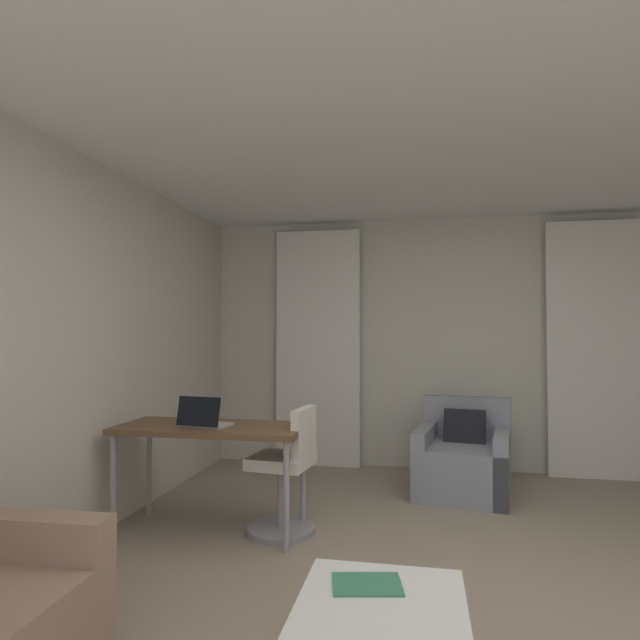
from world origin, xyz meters
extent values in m
plane|color=gray|center=(0.00, 0.00, 0.00)|extent=(12.00, 12.00, 0.00)
cube|color=beige|center=(0.00, 3.03, 1.30)|extent=(5.12, 0.06, 2.60)
cube|color=beige|center=(-2.53, 0.00, 1.30)|extent=(0.06, 6.12, 2.60)
cube|color=white|center=(0.00, 0.00, 2.63)|extent=(5.12, 6.12, 0.06)
cube|color=silver|center=(-1.38, 2.90, 1.25)|extent=(0.90, 0.06, 2.50)
cube|color=silver|center=(1.38, 2.90, 1.25)|extent=(0.90, 0.06, 2.50)
cube|color=#997A66|center=(-2.02, -0.60, 0.30)|extent=(0.81, 0.19, 0.60)
cube|color=gray|center=(0.07, 2.14, 0.22)|extent=(0.90, 0.97, 0.43)
cube|color=gray|center=(0.13, 2.48, 0.62)|extent=(0.78, 0.27, 0.37)
cube|color=gray|center=(0.38, 2.08, 0.29)|extent=(0.26, 0.85, 0.57)
cube|color=gray|center=(-0.25, 2.19, 0.29)|extent=(0.26, 0.85, 0.57)
cube|color=black|center=(0.09, 2.26, 0.53)|extent=(0.39, 0.26, 0.37)
cube|color=brown|center=(-1.75, 0.89, 0.73)|extent=(1.32, 0.59, 0.04)
cylinder|color=#99999E|center=(-2.36, 1.14, 0.35)|extent=(0.04, 0.04, 0.71)
cylinder|color=#99999E|center=(-1.14, 1.14, 0.35)|extent=(0.04, 0.04, 0.71)
cylinder|color=#99999E|center=(-2.36, 0.65, 0.35)|extent=(0.04, 0.04, 0.71)
cylinder|color=#99999E|center=(-1.14, 0.65, 0.35)|extent=(0.04, 0.04, 0.71)
cylinder|color=gray|center=(-1.26, 0.98, 0.23)|extent=(0.06, 0.06, 0.46)
cylinder|color=gray|center=(-1.26, 0.98, 0.02)|extent=(0.48, 0.48, 0.04)
cube|color=silver|center=(-1.26, 0.98, 0.50)|extent=(0.45, 0.45, 0.08)
cube|color=silver|center=(-1.10, 0.95, 0.71)|extent=(0.11, 0.36, 0.34)
cube|color=#ADADB2|center=(-1.77, 0.85, 0.76)|extent=(0.35, 0.26, 0.02)
cube|color=black|center=(-1.79, 0.74, 0.87)|extent=(0.32, 0.10, 0.20)
cube|color=#387F5B|center=(-0.51, -0.49, 0.38)|extent=(0.31, 0.25, 0.01)
camera|label=1|loc=(-0.28, -2.68, 1.40)|focal=29.89mm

